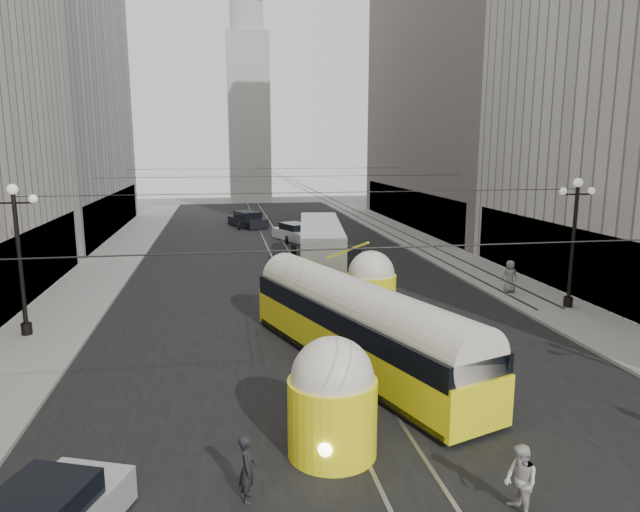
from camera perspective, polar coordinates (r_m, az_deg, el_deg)
name	(u,v)px	position (r m, az deg, el deg)	size (l,w,h in m)	color
road	(285,261)	(40.47, -3.55, -0.53)	(20.00, 85.00, 0.02)	black
sidewalk_left	(117,256)	(44.35, -19.66, -0.04)	(4.00, 72.00, 0.15)	gray
sidewalk_right	(429,247)	(46.58, 10.80, 0.91)	(4.00, 72.00, 0.15)	gray
rail_left	(274,262)	(40.39, -4.61, -0.56)	(0.12, 85.00, 0.04)	gray
rail_right	(295,261)	(40.55, -2.50, -0.49)	(0.12, 85.00, 0.04)	gray
building_left_far	(34,72)	(57.50, -26.71, 16.08)	(12.60, 28.60, 28.60)	#999999
building_right_far	(469,60)	(60.61, 14.69, 18.44)	(12.60, 32.60, 32.60)	#514C47
distant_tower	(248,98)	(87.32, -7.19, 15.40)	(6.00, 6.00, 31.36)	#B2AFA8
lamppost_left_mid	(19,251)	(26.65, -27.90, 0.42)	(1.86, 0.44, 6.37)	black
lamppost_right_mid	(574,235)	(30.39, 24.03, 1.89)	(1.86, 0.44, 6.37)	black
catenary	(287,179)	(38.73, -3.31, 7.74)	(25.00, 72.00, 0.23)	black
streetcar	(357,325)	(21.04, 3.75, -6.88)	(6.50, 14.20, 3.26)	#FFF316
city_bus	(321,245)	(37.14, 0.06, 1.14)	(4.25, 12.53, 3.11)	#A5A9AB
sedan_white_far	(295,233)	(49.29, -2.55, 2.35)	(3.64, 5.15, 1.50)	white
sedan_dark_far	(248,220)	(57.90, -7.25, 3.59)	(3.96, 5.44, 1.59)	black
pedestrian_crossing_a	(247,468)	(13.95, -7.28, -20.31)	(0.58, 0.38, 1.60)	black
pedestrian_crossing_b	(521,481)	(14.07, 19.42, -20.49)	(0.80, 0.62, 1.65)	beige
pedestrian_sidewalk_right	(510,276)	(32.80, 18.45, -1.94)	(0.86, 0.53, 1.77)	slate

